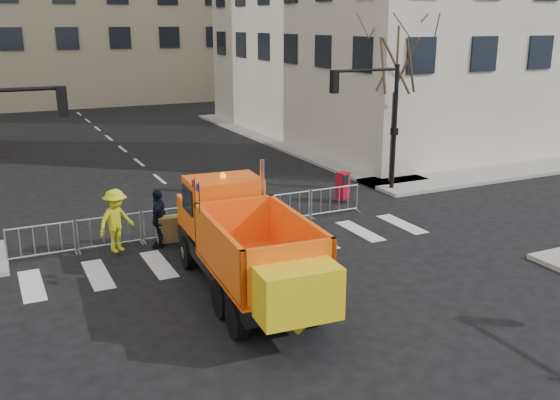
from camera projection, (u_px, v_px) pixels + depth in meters
name	position (u px, v px, depth m)	size (l,w,h in m)	color
ground	(334.00, 320.00, 15.30)	(120.00, 120.00, 0.00)	black
sidewalk_back	(215.00, 222.00, 22.63)	(64.00, 5.00, 0.15)	gray
traffic_light_right	(394.00, 129.00, 26.34)	(0.18, 0.18, 5.40)	black
crowd_barriers	(203.00, 219.00, 21.41)	(12.60, 0.60, 1.10)	#9EA0A5
street_tree	(395.00, 101.00, 27.21)	(3.00, 3.00, 7.50)	#382B21
plow_truck	(245.00, 242.00, 16.28)	(3.07, 8.88, 3.40)	black
cop_a	(237.00, 212.00, 21.25)	(0.60, 0.40, 1.66)	black
cop_b	(203.00, 228.00, 19.43)	(0.85, 0.66, 1.76)	black
cop_c	(159.00, 218.00, 20.07)	(1.14, 0.47, 1.94)	black
worker	(116.00, 221.00, 19.26)	(1.29, 0.74, 1.99)	#BDC717
newspaper_box	(343.00, 185.00, 25.20)	(0.45, 0.40, 1.10)	#A10C1F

